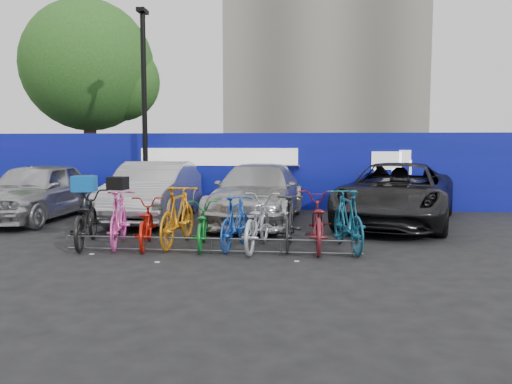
# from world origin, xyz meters

# --- Properties ---
(ground) EXTENTS (100.00, 100.00, 0.00)m
(ground) POSITION_xyz_m (0.00, 0.00, 0.00)
(ground) COLOR black
(ground) RESTS_ON ground
(hoarding) EXTENTS (22.00, 0.18, 2.40)m
(hoarding) POSITION_xyz_m (0.01, 6.00, 1.20)
(hoarding) COLOR navy
(hoarding) RESTS_ON ground
(tree) EXTENTS (5.40, 5.20, 7.80)m
(tree) POSITION_xyz_m (-6.77, 10.06, 5.07)
(tree) COLOR #382314
(tree) RESTS_ON ground
(lamppost) EXTENTS (0.25, 0.50, 6.11)m
(lamppost) POSITION_xyz_m (-3.20, 5.40, 3.27)
(lamppost) COLOR black
(lamppost) RESTS_ON ground
(bike_rack) EXTENTS (5.60, 0.03, 0.30)m
(bike_rack) POSITION_xyz_m (-0.00, -0.60, 0.16)
(bike_rack) COLOR #595B60
(bike_rack) RESTS_ON ground
(car_0) EXTENTS (1.91, 4.64, 1.58)m
(car_0) POSITION_xyz_m (-5.48, 3.09, 0.79)
(car_0) COLOR #A5A5AA
(car_0) RESTS_ON ground
(car_1) EXTENTS (1.71, 4.80, 1.58)m
(car_1) POSITION_xyz_m (-2.31, 3.34, 0.79)
(car_1) COLOR #A6A7AB
(car_1) RESTS_ON ground
(car_2) EXTENTS (2.50, 5.37, 1.52)m
(car_2) POSITION_xyz_m (0.49, 3.46, 0.76)
(car_2) COLOR #ACADB2
(car_2) RESTS_ON ground
(car_3) EXTENTS (4.13, 6.15, 1.57)m
(car_3) POSITION_xyz_m (4.08, 3.36, 0.78)
(car_3) COLOR black
(car_3) RESTS_ON ground
(bike_0) EXTENTS (1.20, 2.20, 1.10)m
(bike_0) POSITION_xyz_m (-2.65, -0.13, 0.55)
(bike_0) COLOR black
(bike_0) RESTS_ON ground
(bike_1) EXTENTS (0.92, 1.97, 1.14)m
(bike_1) POSITION_xyz_m (-1.95, -0.16, 0.57)
(bike_1) COLOR #EB49B1
(bike_1) RESTS_ON ground
(bike_2) EXTENTS (1.00, 1.91, 0.95)m
(bike_2) POSITION_xyz_m (-1.42, -0.16, 0.48)
(bike_2) COLOR #B11609
(bike_2) RESTS_ON ground
(bike_3) EXTENTS (0.72, 2.06, 1.22)m
(bike_3) POSITION_xyz_m (-0.80, 0.04, 0.61)
(bike_3) COLOR orange
(bike_3) RESTS_ON ground
(bike_4) EXTENTS (0.82, 1.76, 0.89)m
(bike_4) POSITION_xyz_m (-0.29, -0.13, 0.45)
(bike_4) COLOR #117425
(bike_4) RESTS_ON ground
(bike_5) EXTENTS (0.78, 1.80, 1.05)m
(bike_5) POSITION_xyz_m (0.38, -0.10, 0.52)
(bike_5) COLOR #1642A6
(bike_5) RESTS_ON ground
(bike_6) EXTENTS (0.93, 2.09, 1.06)m
(bike_6) POSITION_xyz_m (0.81, -0.13, 0.53)
(bike_6) COLOR #B1B3BA
(bike_6) RESTS_ON ground
(bike_7) EXTENTS (0.53, 1.77, 1.06)m
(bike_7) POSITION_xyz_m (1.43, -0.02, 0.53)
(bike_7) COLOR #252527
(bike_7) RESTS_ON ground
(bike_8) EXTENTS (0.74, 2.10, 1.10)m
(bike_8) POSITION_xyz_m (1.97, -0.01, 0.55)
(bike_8) COLOR maroon
(bike_8) RESTS_ON ground
(bike_9) EXTENTS (0.93, 2.05, 1.19)m
(bike_9) POSITION_xyz_m (2.55, -0.07, 0.59)
(bike_9) COLOR navy
(bike_9) RESTS_ON ground
(cargo_crate) EXTENTS (0.48, 0.39, 0.31)m
(cargo_crate) POSITION_xyz_m (-2.65, -0.13, 1.25)
(cargo_crate) COLOR #0B54AD
(cargo_crate) RESTS_ON bike_0
(cargo_topcase) EXTENTS (0.37, 0.34, 0.26)m
(cargo_topcase) POSITION_xyz_m (-1.95, -0.16, 1.27)
(cargo_topcase) COLOR black
(cargo_topcase) RESTS_ON bike_1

